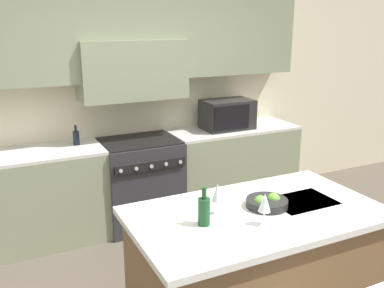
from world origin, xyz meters
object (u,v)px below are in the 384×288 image
(range_stove, at_px, (140,182))
(wine_glass_far, at_px, (218,193))
(fruit_bowl, at_px, (267,202))
(microwave, at_px, (227,114))
(wine_bottle, at_px, (204,211))
(wine_glass_near, at_px, (265,203))
(oil_bottle_on_counter, at_px, (76,137))

(range_stove, distance_m, wine_glass_far, 1.98)
(range_stove, xyz_separation_m, fruit_bowl, (0.24, -1.94, 0.49))
(range_stove, relative_size, microwave, 1.65)
(fruit_bowl, bearing_deg, wine_bottle, -174.43)
(range_stove, bearing_deg, wine_bottle, -97.58)
(microwave, distance_m, wine_glass_near, 2.39)
(range_stove, bearing_deg, wine_glass_far, -93.47)
(wine_glass_far, bearing_deg, oil_bottle_on_counter, 104.44)
(range_stove, relative_size, oil_bottle_on_counter, 4.61)
(wine_glass_near, relative_size, fruit_bowl, 0.74)
(wine_glass_near, distance_m, oil_bottle_on_counter, 2.34)
(wine_glass_near, height_order, oil_bottle_on_counter, oil_bottle_on_counter)
(microwave, xyz_separation_m, wine_glass_far, (-1.19, -1.90, -0.04))
(wine_bottle, xyz_separation_m, oil_bottle_on_counter, (-0.36, 2.08, -0.00))
(microwave, xyz_separation_m, oil_bottle_on_counter, (-1.70, 0.07, -0.09))
(microwave, height_order, wine_glass_far, microwave)
(microwave, height_order, fruit_bowl, microwave)
(wine_glass_far, relative_size, fruit_bowl, 0.74)
(microwave, distance_m, wine_glass_far, 2.24)
(range_stove, relative_size, wine_glass_far, 4.53)
(oil_bottle_on_counter, bearing_deg, microwave, -2.41)
(wine_bottle, height_order, wine_glass_near, wine_bottle)
(wine_bottle, distance_m, wine_glass_near, 0.37)
(wine_bottle, xyz_separation_m, wine_glass_near, (0.33, -0.16, 0.05))
(wine_glass_near, relative_size, oil_bottle_on_counter, 1.02)
(wine_bottle, relative_size, fruit_bowl, 0.88)
(wine_glass_far, bearing_deg, fruit_bowl, -8.80)
(wine_glass_far, distance_m, fruit_bowl, 0.37)
(wine_bottle, height_order, wine_glass_far, wine_bottle)
(microwave, xyz_separation_m, wine_bottle, (-1.34, -2.01, -0.08))
(fruit_bowl, bearing_deg, range_stove, 96.95)
(range_stove, height_order, wine_bottle, wine_bottle)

